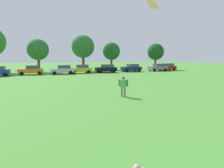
# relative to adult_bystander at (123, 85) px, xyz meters

# --- Properties ---
(ground_plane) EXTENTS (160.00, 160.00, 0.00)m
(ground_plane) POSITION_rel_adult_bystander_xyz_m (-2.94, 14.34, -0.99)
(ground_plane) COLOR #4C9338
(adult_bystander) EXTENTS (0.67, 0.57, 1.68)m
(adult_bystander) POSITION_rel_adult_bystander_xyz_m (0.00, 0.00, 0.00)
(adult_bystander) COLOR #8C7259
(adult_bystander) RESTS_ON ground
(kite) EXTENTS (1.49, 1.04, 1.17)m
(kite) POSITION_rel_adult_bystander_xyz_m (3.73, 1.81, 7.01)
(kite) COLOR yellow
(parked_car_orange_1) EXTENTS (4.30, 2.02, 1.68)m
(parked_car_orange_1) POSITION_rel_adult_bystander_xyz_m (-7.68, 23.61, -0.14)
(parked_car_orange_1) COLOR orange
(parked_car_orange_1) RESTS_ON ground
(parked_car_silver_2) EXTENTS (4.30, 2.02, 1.68)m
(parked_car_silver_2) POSITION_rel_adult_bystander_xyz_m (-2.22, 22.80, -0.14)
(parked_car_silver_2) COLOR silver
(parked_car_silver_2) RESTS_ON ground
(parked_car_yellow_3) EXTENTS (4.30, 2.02, 1.68)m
(parked_car_yellow_3) POSITION_rel_adult_bystander_xyz_m (1.39, 23.53, -0.14)
(parked_car_yellow_3) COLOR yellow
(parked_car_yellow_3) RESTS_ON ground
(parked_car_black_4) EXTENTS (4.30, 2.02, 1.68)m
(parked_car_black_4) POSITION_rel_adult_bystander_xyz_m (6.59, 23.06, -0.14)
(parked_car_black_4) COLOR black
(parked_car_black_4) RESTS_ON ground
(parked_car_navy_5) EXTENTS (4.30, 2.02, 1.68)m
(parked_car_navy_5) POSITION_rel_adult_bystander_xyz_m (12.48, 23.31, -0.14)
(parked_car_navy_5) COLOR #141E4C
(parked_car_navy_5) RESTS_ON ground
(parked_car_gray_6) EXTENTS (4.30, 2.02, 1.68)m
(parked_car_gray_6) POSITION_rel_adult_bystander_xyz_m (18.91, 22.74, -0.14)
(parked_car_gray_6) COLOR slate
(parked_car_gray_6) RESTS_ON ground
(parked_car_red_7) EXTENTS (4.30, 2.02, 1.68)m
(parked_car_red_7) POSITION_rel_adult_bystander_xyz_m (21.81, 23.41, -0.14)
(parked_car_red_7) COLOR red
(parked_car_red_7) RESTS_ON ground
(tree_left) EXTENTS (4.46, 4.46, 6.95)m
(tree_left) POSITION_rel_adult_bystander_xyz_m (-6.33, 29.81, 3.70)
(tree_left) COLOR brown
(tree_left) RESTS_ON ground
(tree_center) EXTENTS (5.24, 5.24, 8.17)m
(tree_center) POSITION_rel_adult_bystander_xyz_m (3.40, 30.24, 4.52)
(tree_center) COLOR brown
(tree_center) RESTS_ON ground
(tree_right) EXTENTS (4.32, 4.32, 6.74)m
(tree_right) POSITION_rel_adult_bystander_xyz_m (10.73, 31.04, 3.55)
(tree_right) COLOR brown
(tree_right) RESTS_ON ground
(tree_far_right) EXTENTS (4.22, 4.22, 6.58)m
(tree_far_right) POSITION_rel_adult_bystander_xyz_m (21.91, 28.46, 3.45)
(tree_far_right) COLOR brown
(tree_far_right) RESTS_ON ground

